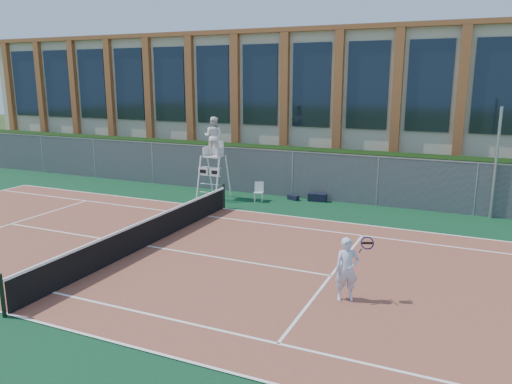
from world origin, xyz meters
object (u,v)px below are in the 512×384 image
at_px(steel_pole, 496,164).
at_px(tennis_player, 347,269).
at_px(plastic_chair, 259,190).
at_px(umpire_chair, 213,139).

distance_m(steel_pole, tennis_player, 10.74).
relative_size(steel_pole, tennis_player, 2.70).
bearing_deg(plastic_chair, umpire_chair, -170.65).
relative_size(steel_pole, umpire_chair, 1.15).
height_order(steel_pole, plastic_chair, steel_pole).
relative_size(plastic_chair, tennis_player, 0.54).
distance_m(steel_pole, plastic_chair, 9.98).
distance_m(umpire_chair, plastic_chair, 3.17).
height_order(steel_pole, tennis_player, steel_pole).
relative_size(steel_pole, plastic_chair, 4.98).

